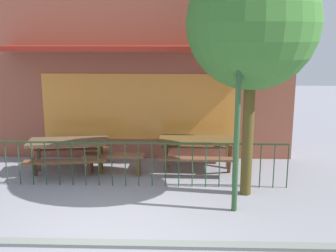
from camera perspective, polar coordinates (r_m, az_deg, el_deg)
name	(u,v)px	position (r m, az deg, el deg)	size (l,w,h in m)	color
ground	(117,232)	(7.04, -7.04, -14.29)	(40.00, 40.00, 0.00)	gray
pub_storefront	(141,49)	(10.66, -3.75, 10.60)	(7.78, 1.45, 5.65)	brown
patio_fence_front	(132,156)	(8.72, -5.04, -4.18)	(6.56, 0.04, 0.97)	#293D1F
picnic_table_left	(68,147)	(9.83, -13.65, -2.86)	(1.96, 1.58, 0.79)	brown
picnic_table_right	(197,145)	(9.76, 4.07, -2.66)	(1.82, 1.39, 0.79)	brown
patio_bench	(114,160)	(9.59, -7.48, -4.62)	(1.41, 0.35, 0.48)	brown
street_tree	(253,24)	(8.03, 11.60, 13.61)	(2.49, 2.49, 4.61)	#4D411A
street_lamp	(240,61)	(7.18, 9.86, 8.90)	(0.28, 0.28, 4.22)	#2A4F2A
curb_edge	(113,246)	(6.64, -7.67, -16.05)	(10.89, 0.20, 0.11)	slate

